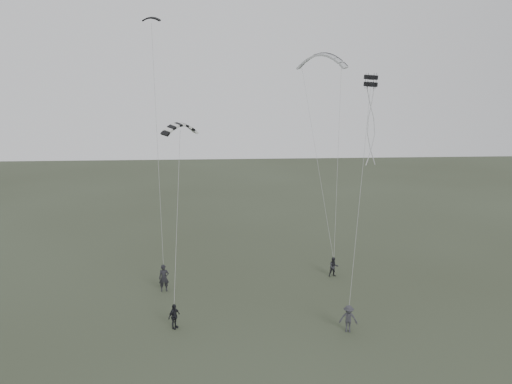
{
  "coord_description": "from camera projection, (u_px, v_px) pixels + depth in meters",
  "views": [
    {
      "loc": [
        -1.49,
        -28.4,
        14.38
      ],
      "look_at": [
        0.87,
        5.67,
        7.05
      ],
      "focal_mm": 35.0,
      "sensor_mm": 36.0,
      "label": 1
    }
  ],
  "objects": [
    {
      "name": "flyer_left",
      "position": [
        164.0,
        278.0,
        35.38
      ],
      "size": [
        0.77,
        0.56,
        1.95
      ],
      "primitive_type": "imported",
      "rotation": [
        0.0,
        0.0,
        0.13
      ],
      "color": "black",
      "rests_on": "ground"
    },
    {
      "name": "kite_striped",
      "position": [
        180.0,
        124.0,
        33.18
      ],
      "size": [
        2.57,
        2.33,
        1.17
      ],
      "primitive_type": null,
      "rotation": [
        0.2,
        0.0,
        0.69
      ],
      "color": "black",
      "rests_on": "flyer_center"
    },
    {
      "name": "flyer_center",
      "position": [
        174.0,
        316.0,
        29.97
      ],
      "size": [
        0.86,
        0.94,
        1.55
      ],
      "primitive_type": "imported",
      "rotation": [
        0.0,
        0.0,
        0.89
      ],
      "color": "black",
      "rests_on": "ground"
    },
    {
      "name": "ground",
      "position": [
        248.0,
        323.0,
        30.82
      ],
      "size": [
        140.0,
        140.0,
        0.0
      ],
      "primitive_type": "plane",
      "color": "#303625",
      "rests_on": "ground"
    },
    {
      "name": "flyer_right",
      "position": [
        334.0,
        267.0,
        38.16
      ],
      "size": [
        0.79,
        0.64,
        1.52
      ],
      "primitive_type": "imported",
      "rotation": [
        0.0,
        0.0,
        0.09
      ],
      "color": "#232328",
      "rests_on": "ground"
    },
    {
      "name": "kite_pale_large",
      "position": [
        322.0,
        55.0,
        42.05
      ],
      "size": [
        4.42,
        3.26,
        1.9
      ],
      "primitive_type": null,
      "rotation": [
        0.17,
        0.0,
        -0.52
      ],
      "color": "#A4A7A9",
      "rests_on": "flyer_right"
    },
    {
      "name": "kite_dark_small",
      "position": [
        151.0,
        18.0,
        37.12
      ],
      "size": [
        1.4,
        0.66,
        0.56
      ],
      "primitive_type": null,
      "rotation": [
        0.25,
        0.0,
        -0.12
      ],
      "color": "black",
      "rests_on": "flyer_left"
    },
    {
      "name": "kite_box",
      "position": [
        371.0,
        81.0,
        31.98
      ],
      "size": [
        0.88,
        0.91,
        0.77
      ],
      "primitive_type": null,
      "rotation": [
        0.09,
        0.0,
        0.48
      ],
      "color": "black",
      "rests_on": "flyer_far"
    },
    {
      "name": "flyer_far",
      "position": [
        348.0,
        319.0,
        29.54
      ],
      "size": [
        1.18,
        0.84,
        1.66
      ],
      "primitive_type": "imported",
      "rotation": [
        0.0,
        0.0,
        -0.23
      ],
      "color": "#2D2D32",
      "rests_on": "ground"
    }
  ]
}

